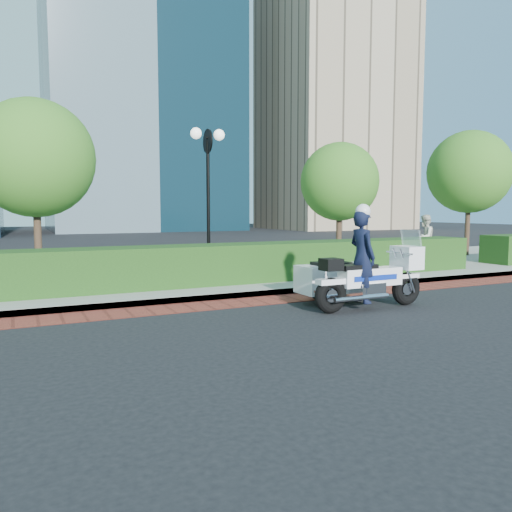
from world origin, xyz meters
name	(u,v)px	position (x,y,z in m)	size (l,w,h in m)	color
ground	(255,317)	(0.00, 0.00, 0.00)	(120.00, 120.00, 0.00)	black
brick_strip	(225,304)	(0.00, 1.50, 0.01)	(60.00, 1.00, 0.01)	maroon
sidewalk	(168,276)	(0.00, 6.00, 0.07)	(60.00, 8.00, 0.15)	gray
hedge_main	(194,265)	(0.00, 3.60, 0.65)	(18.00, 1.20, 1.00)	black
lamppost	(208,178)	(1.00, 5.20, 2.96)	(1.02, 0.70, 4.21)	black
tree_b	(35,158)	(-3.50, 6.50, 3.43)	(3.20, 3.20, 4.89)	#332319
tree_c	(340,182)	(6.50, 6.50, 3.05)	(2.80, 2.80, 4.30)	#332319
tree_d	(469,172)	(13.00, 6.50, 3.61)	(3.40, 3.40, 5.16)	#332319
tower_center	(137,2)	(8.00, 44.00, 23.00)	(18.00, 15.00, 46.00)	black
tower_right	(335,100)	(28.00, 38.00, 14.00)	(14.00, 12.00, 28.00)	gray
police_motorcycle	(354,272)	(2.36, 0.08, 0.74)	(2.67, 1.88, 2.17)	black
pedestrian	(425,238)	(9.55, 5.39, 1.01)	(0.84, 0.65, 1.73)	beige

